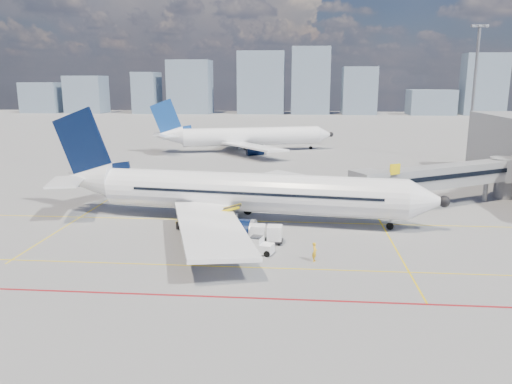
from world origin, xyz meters
TOP-DOWN VIEW (x-y plane):
  - ground at (0.00, 0.00)m, footprint 420.00×420.00m
  - apron_markings at (-0.58, -3.91)m, footprint 90.00×35.12m
  - jet_bridge at (23.51, 16.91)m, footprint 23.55×15.78m
  - floodlight_mast_ne at (38.00, 55.00)m, footprint 3.20×0.61m
  - distant_skyline at (-9.80, 190.00)m, footprint 244.11×14.91m
  - main_aircraft at (-2.11, 8.21)m, footprint 44.19×38.39m
  - second_aircraft at (-7.11, 63.40)m, footprint 39.71×33.95m
  - baggage_tug at (1.42, -2.55)m, footprint 2.57×1.96m
  - cargo_dolly at (1.87, 0.48)m, footprint 3.26×1.54m
  - belt_loader at (-5.19, 4.53)m, footprint 6.91×2.11m
  - ramp_worker at (6.35, -4.08)m, footprint 0.53×0.69m

SIDE VIEW (x-z plane):
  - ground at x=0.00m, z-range 0.00..0.00m
  - apron_markings at x=-0.58m, z-range 0.00..0.01m
  - belt_loader at x=-5.19m, z-range -0.68..2.12m
  - baggage_tug at x=1.42m, z-range -0.03..1.57m
  - ramp_worker at x=6.35m, z-range 0.00..1.70m
  - cargo_dolly at x=1.87m, z-range 0.09..1.85m
  - main_aircraft at x=-2.11m, z-range -3.26..9.69m
  - second_aircraft at x=-7.11m, z-range -2.70..9.14m
  - jet_bridge at x=23.51m, z-range 0.59..6.89m
  - distant_skyline at x=-9.80m, z-range -3.78..26.36m
  - floodlight_mast_ne at x=38.00m, z-range 0.86..26.31m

